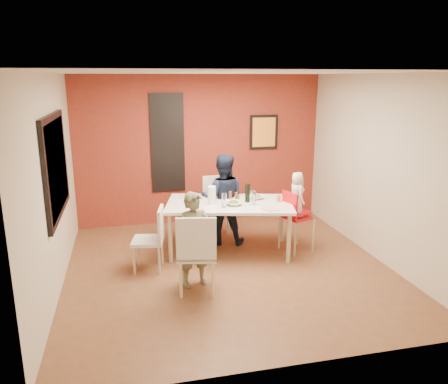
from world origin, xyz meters
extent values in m
plane|color=brown|center=(0.00, 0.00, 0.00)|extent=(4.50, 4.50, 0.00)
cube|color=silver|center=(0.00, 0.00, 2.70)|extent=(4.50, 4.50, 0.02)
cube|color=beige|center=(0.00, 2.25, 1.35)|extent=(4.50, 0.02, 2.70)
cube|color=beige|center=(0.00, -2.25, 1.35)|extent=(4.50, 0.02, 2.70)
cube|color=beige|center=(-2.25, 0.00, 1.35)|extent=(0.02, 4.50, 2.70)
cube|color=beige|center=(2.25, 0.00, 1.35)|extent=(0.02, 4.50, 2.70)
cube|color=maroon|center=(0.00, 2.23, 1.35)|extent=(4.50, 0.02, 2.70)
cube|color=black|center=(-2.22, 0.20, 1.55)|extent=(0.05, 1.70, 1.30)
cube|color=black|center=(-2.21, 0.20, 1.55)|extent=(0.02, 1.55, 1.15)
cube|color=silver|center=(-0.60, 2.21, 1.50)|extent=(0.55, 0.03, 1.70)
cube|color=black|center=(-0.60, 2.21, 1.50)|extent=(0.60, 0.03, 1.76)
cube|color=black|center=(1.20, 2.21, 1.65)|extent=(0.54, 0.03, 0.64)
cube|color=#FBAA37|center=(1.20, 2.19, 1.65)|extent=(0.44, 0.01, 0.54)
cube|color=silver|center=(0.16, 0.63, 0.77)|extent=(2.09, 1.47, 0.04)
cylinder|color=tan|center=(-0.78, 0.40, 0.37)|extent=(0.06, 0.06, 0.75)
cylinder|color=tan|center=(-0.57, 1.26, 0.37)|extent=(0.06, 0.06, 0.75)
cylinder|color=tan|center=(0.90, -0.01, 0.37)|extent=(0.06, 0.06, 0.75)
cylinder|color=tan|center=(1.10, 0.85, 0.37)|extent=(0.06, 0.06, 0.75)
cube|color=silver|center=(-0.54, -0.55, 0.49)|extent=(0.57, 0.57, 0.05)
cube|color=silver|center=(-0.58, -0.76, 0.77)|extent=(0.48, 0.14, 0.55)
cylinder|color=beige|center=(-0.31, -0.39, 0.24)|extent=(0.04, 0.04, 0.47)
cylinder|color=beige|center=(-0.39, -0.78, 0.24)|extent=(0.04, 0.04, 0.47)
cylinder|color=beige|center=(-0.70, -0.32, 0.24)|extent=(0.04, 0.04, 0.47)
cylinder|color=beige|center=(-0.77, -0.70, 0.24)|extent=(0.04, 0.04, 0.47)
cube|color=silver|center=(0.14, 1.18, 0.50)|extent=(0.53, 0.53, 0.06)
cube|color=silver|center=(0.12, 1.40, 0.77)|extent=(0.49, 0.09, 0.55)
cylinder|color=beige|center=(-0.03, 0.96, 0.24)|extent=(0.04, 0.04, 0.48)
cylinder|color=beige|center=(-0.07, 1.36, 0.24)|extent=(0.04, 0.04, 0.48)
cylinder|color=beige|center=(0.36, 1.00, 0.24)|extent=(0.04, 0.04, 0.48)
cylinder|color=beige|center=(0.32, 1.40, 0.24)|extent=(0.04, 0.04, 0.48)
cube|color=silver|center=(-1.11, 0.22, 0.43)|extent=(0.49, 0.49, 0.05)
cube|color=silver|center=(-0.92, 0.19, 0.67)|extent=(0.12, 0.42, 0.48)
cylinder|color=#C0AC8F|center=(-1.25, 0.43, 0.21)|extent=(0.03, 0.03, 0.41)
cylinder|color=#C0AC8F|center=(-0.91, 0.36, 0.21)|extent=(0.03, 0.03, 0.41)
cylinder|color=#C0AC8F|center=(-1.31, 0.09, 0.21)|extent=(0.03, 0.03, 0.41)
cylinder|color=#C0AC8F|center=(-0.98, 0.02, 0.21)|extent=(0.03, 0.03, 0.41)
cube|color=red|center=(1.19, 0.44, 0.54)|extent=(0.43, 0.43, 0.05)
cube|color=red|center=(1.04, 0.39, 0.76)|extent=(0.14, 0.33, 0.39)
cube|color=red|center=(1.19, 0.44, 0.64)|extent=(0.43, 0.43, 0.02)
cylinder|color=tan|center=(1.43, 0.32, 0.26)|extent=(0.03, 0.03, 0.52)
cylinder|color=tan|center=(1.08, 0.20, 0.26)|extent=(0.03, 0.03, 0.52)
cylinder|color=tan|center=(1.31, 0.67, 0.26)|extent=(0.03, 0.03, 0.52)
cylinder|color=tan|center=(0.96, 0.55, 0.26)|extent=(0.03, 0.03, 0.52)
imported|color=brown|center=(-0.54, -0.39, 0.63)|extent=(0.51, 0.40, 1.25)
imported|color=black|center=(0.14, 1.02, 0.74)|extent=(0.84, 0.72, 1.48)
imported|color=silver|center=(1.17, 0.44, 0.91)|extent=(0.25, 0.35, 0.69)
cube|color=white|center=(-0.38, 0.34, 0.80)|extent=(0.20, 0.20, 0.01)
cube|color=white|center=(0.27, 0.90, 0.80)|extent=(0.28, 0.28, 0.01)
cube|color=white|center=(0.66, 0.15, 0.80)|extent=(0.24, 0.24, 0.01)
cube|color=white|center=(-0.43, 1.08, 0.80)|extent=(0.30, 0.30, 0.01)
imported|color=white|center=(0.19, 0.48, 0.82)|extent=(0.28, 0.28, 0.06)
imported|color=silver|center=(0.62, 0.74, 0.82)|extent=(0.29, 0.29, 0.05)
cylinder|color=black|center=(0.44, 0.60, 0.93)|extent=(0.08, 0.08, 0.28)
cylinder|color=white|center=(0.03, 0.42, 0.89)|extent=(0.07, 0.07, 0.21)
cylinder|color=silver|center=(0.48, 0.45, 0.90)|extent=(0.07, 0.07, 0.21)
cylinder|color=white|center=(-0.11, 0.62, 0.92)|extent=(0.12, 0.12, 0.27)
cylinder|color=red|center=(0.27, 0.64, 0.87)|extent=(0.04, 0.04, 0.15)
cylinder|color=#347125|center=(0.29, 0.60, 0.85)|extent=(0.03, 0.03, 0.12)
cylinder|color=brown|center=(0.19, 0.71, 0.87)|extent=(0.04, 0.04, 0.15)
cylinder|color=orange|center=(0.91, 0.51, 0.84)|extent=(0.06, 0.06, 0.10)
camera|label=1|loc=(-1.35, -5.59, 2.64)|focal=35.00mm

